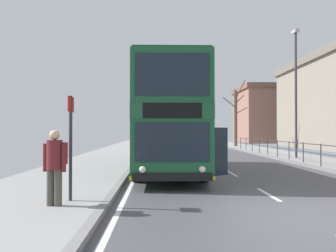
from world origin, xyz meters
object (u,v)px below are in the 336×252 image
at_px(bus_stop_sign_near, 71,136).
at_px(double_decker_bus_main, 168,120).
at_px(pedestrian_with_backpack, 55,162).
at_px(street_lamp_far_side, 296,84).
at_px(background_building_01, 282,115).
at_px(bare_tree_far_00, 236,116).

bearing_deg(bus_stop_sign_near, double_decker_bus_main, 69.95).
bearing_deg(bus_stop_sign_near, pedestrian_with_backpack, -110.57).
distance_m(street_lamp_far_side, background_building_01, 33.30).
height_order(bus_stop_sign_near, background_building_01, background_building_01).
xyz_separation_m(double_decker_bus_main, bare_tree_far_00, (7.89, 22.03, 1.12)).
bearing_deg(street_lamp_far_side, background_building_01, 71.64).
height_order(bus_stop_sign_near, bare_tree_far_00, bare_tree_far_00).
xyz_separation_m(bare_tree_far_00, background_building_01, (10.56, 15.43, 0.87)).
bearing_deg(bare_tree_far_00, street_lamp_far_side, -89.75).
relative_size(bare_tree_far_00, background_building_01, 0.52).
xyz_separation_m(bus_stop_sign_near, street_lamp_far_side, (10.48, 12.75, 2.99)).
xyz_separation_m(pedestrian_with_backpack, bus_stop_sign_near, (0.20, 0.53, 0.57)).
bearing_deg(double_decker_bus_main, pedestrian_with_backpack, -110.09).
bearing_deg(street_lamp_far_side, double_decker_bus_main, -143.66).
bearing_deg(street_lamp_far_side, bus_stop_sign_near, -129.41).
relative_size(double_decker_bus_main, bare_tree_far_00, 1.48).
bearing_deg(pedestrian_with_backpack, background_building_01, 64.75).
bearing_deg(double_decker_bus_main, bus_stop_sign_near, -110.05).
height_order(pedestrian_with_backpack, street_lamp_far_side, street_lamp_far_side).
distance_m(double_decker_bus_main, background_building_01, 41.81).
height_order(double_decker_bus_main, pedestrian_with_backpack, double_decker_bus_main).
bearing_deg(double_decker_bus_main, street_lamp_far_side, 36.34).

